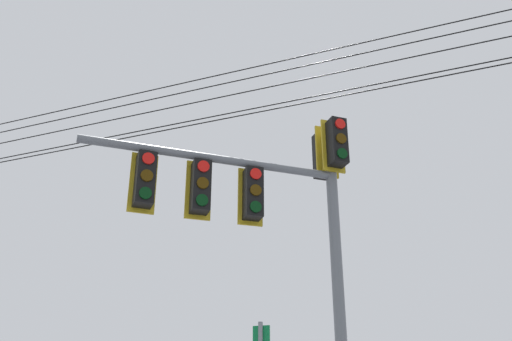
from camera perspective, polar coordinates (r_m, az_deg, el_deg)
The scene contains 2 objects.
signal_mast_assembly at distance 9.71m, azimuth 1.99°, elevation -3.82°, with size 3.25×4.00×6.61m.
overhead_wire_span at distance 11.72m, azimuth 1.75°, elevation 8.46°, with size 23.97×4.69×1.28m.
Camera 1 is at (-3.33, 9.19, 1.43)m, focal length 39.48 mm.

